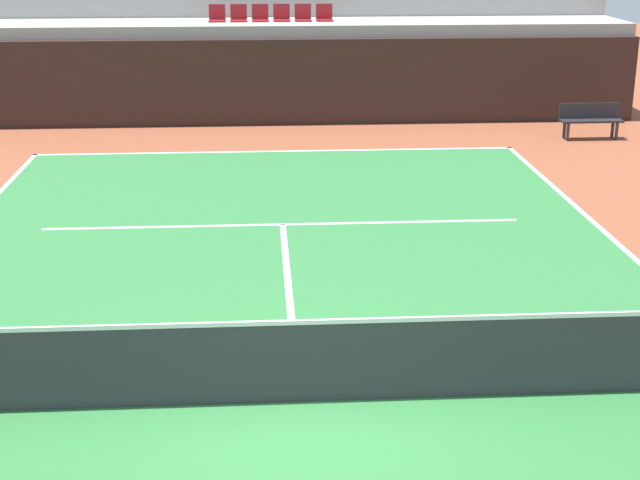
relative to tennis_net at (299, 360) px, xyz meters
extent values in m
plane|color=brown|center=(0.00, 0.00, -0.51)|extent=(80.00, 80.00, 0.00)
cube|color=#2D7238|center=(0.00, 0.00, -0.50)|extent=(11.00, 24.00, 0.01)
cube|color=white|center=(0.00, 11.95, -0.50)|extent=(11.00, 0.10, 0.00)
cube|color=white|center=(0.00, 6.40, -0.50)|extent=(8.26, 0.10, 0.00)
cube|color=white|center=(0.00, 3.20, -0.50)|extent=(0.10, 6.40, 0.00)
cube|color=black|center=(0.00, 15.09, 0.59)|extent=(19.01, 0.30, 2.19)
cube|color=#9E9E99|center=(0.00, 16.44, 0.74)|extent=(19.01, 2.40, 2.50)
cube|color=#9E9E99|center=(0.00, 18.84, 1.10)|extent=(19.01, 2.40, 3.21)
cube|color=maroon|center=(-1.43, 16.44, 2.01)|extent=(0.44, 0.44, 0.04)
cube|color=maroon|center=(-1.43, 16.64, 2.23)|extent=(0.44, 0.04, 0.40)
cube|color=maroon|center=(-0.86, 16.44, 2.01)|extent=(0.44, 0.44, 0.04)
cube|color=maroon|center=(-0.86, 16.64, 2.23)|extent=(0.44, 0.04, 0.40)
cube|color=maroon|center=(-0.29, 16.44, 2.01)|extent=(0.44, 0.44, 0.04)
cube|color=maroon|center=(-0.29, 16.64, 2.23)|extent=(0.44, 0.04, 0.40)
cube|color=maroon|center=(0.29, 16.44, 2.01)|extent=(0.44, 0.44, 0.04)
cube|color=maroon|center=(0.29, 16.64, 2.23)|extent=(0.44, 0.04, 0.40)
cube|color=maroon|center=(0.86, 16.44, 2.01)|extent=(0.44, 0.44, 0.04)
cube|color=maroon|center=(0.86, 16.64, 2.23)|extent=(0.44, 0.04, 0.40)
cube|color=maroon|center=(1.43, 16.44, 2.01)|extent=(0.44, 0.44, 0.04)
cube|color=maroon|center=(1.43, 16.64, 2.23)|extent=(0.44, 0.04, 0.40)
cube|color=#333338|center=(0.00, 0.00, -0.04)|extent=(10.90, 0.02, 0.92)
cube|color=white|center=(0.00, 0.00, 0.45)|extent=(10.90, 0.04, 0.05)
cube|color=#232328|center=(7.65, 12.81, -0.06)|extent=(1.50, 0.40, 0.05)
cube|color=#232328|center=(7.65, 12.99, 0.16)|extent=(1.50, 0.04, 0.36)
cube|color=#2D2D33|center=(7.05, 12.67, -0.30)|extent=(0.06, 0.06, 0.42)
cube|color=#2D2D33|center=(8.25, 12.67, -0.30)|extent=(0.06, 0.06, 0.42)
cube|color=#2D2D33|center=(7.05, 12.95, -0.30)|extent=(0.06, 0.06, 0.42)
cube|color=#2D2D33|center=(8.25, 12.95, -0.30)|extent=(0.06, 0.06, 0.42)
camera|label=1|loc=(-0.37, -9.22, 4.48)|focal=52.91mm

